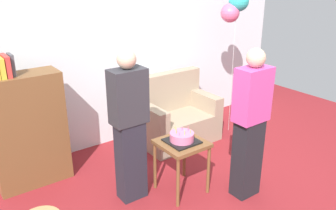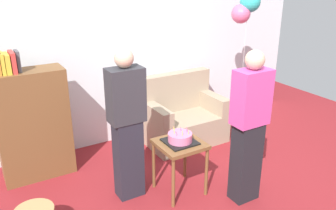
% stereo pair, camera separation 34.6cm
% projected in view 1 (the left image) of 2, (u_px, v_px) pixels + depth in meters
% --- Properties ---
extents(ground_plane, '(8.00, 8.00, 0.00)m').
position_uv_depth(ground_plane, '(213.00, 206.00, 3.72)').
color(ground_plane, maroon).
extents(wall_back, '(6.00, 0.10, 2.70)m').
position_uv_depth(wall_back, '(114.00, 47.00, 4.78)').
color(wall_back, silver).
rests_on(wall_back, ground_plane).
extents(couch, '(1.10, 0.70, 0.96)m').
position_uv_depth(couch, '(175.00, 118.00, 5.07)').
color(couch, gray).
rests_on(couch, ground_plane).
extents(bookshelf, '(0.80, 0.36, 1.56)m').
position_uv_depth(bookshelf, '(27.00, 129.00, 3.92)').
color(bookshelf, brown).
rests_on(bookshelf, ground_plane).
extents(side_table, '(0.48, 0.48, 0.61)m').
position_uv_depth(side_table, '(182.00, 149.00, 3.81)').
color(side_table, brown).
rests_on(side_table, ground_plane).
extents(birthday_cake, '(0.32, 0.32, 0.17)m').
position_uv_depth(birthday_cake, '(182.00, 138.00, 3.76)').
color(birthday_cake, black).
rests_on(birthday_cake, side_table).
extents(person_blowing_candles, '(0.36, 0.22, 1.63)m').
position_uv_depth(person_blowing_candles, '(129.00, 127.00, 3.59)').
color(person_blowing_candles, '#23232D').
rests_on(person_blowing_candles, ground_plane).
extents(person_holding_cake, '(0.36, 0.22, 1.63)m').
position_uv_depth(person_holding_cake, '(250.00, 125.00, 3.64)').
color(person_holding_cake, black).
rests_on(person_holding_cake, ground_plane).
extents(handbag, '(0.28, 0.14, 0.20)m').
position_uv_depth(handbag, '(244.00, 141.00, 4.91)').
color(handbag, '#473328').
rests_on(handbag, ground_plane).
extents(balloon_bunch, '(0.37, 0.32, 2.06)m').
position_uv_depth(balloon_bunch, '(235.00, 7.00, 4.86)').
color(balloon_bunch, silver).
rests_on(balloon_bunch, ground_plane).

